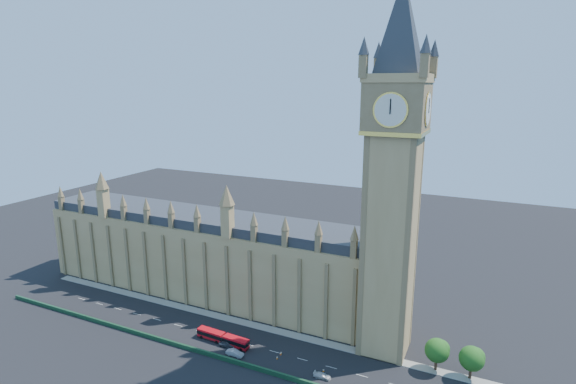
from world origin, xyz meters
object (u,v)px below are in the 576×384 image
at_px(car_white, 322,376).
at_px(red_bus, 223,338).
at_px(car_silver, 235,353).
at_px(car_grey, 228,344).

bearing_deg(car_white, red_bus, 81.91).
relative_size(red_bus, car_silver, 3.39).
relative_size(red_bus, car_grey, 3.38).
bearing_deg(car_grey, car_silver, -132.90).
xyz_separation_m(red_bus, car_white, (30.34, -2.73, -0.82)).
distance_m(red_bus, car_silver, 7.29).
height_order(red_bus, car_white, red_bus).
height_order(red_bus, car_grey, red_bus).
bearing_deg(car_grey, car_white, -101.31).
relative_size(red_bus, car_white, 3.76).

